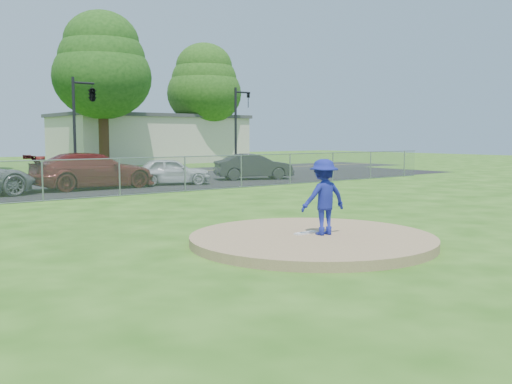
% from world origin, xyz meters
% --- Properties ---
extents(ground, '(120.00, 120.00, 0.00)m').
position_xyz_m(ground, '(0.00, 10.00, 0.00)').
color(ground, '#255512').
rests_on(ground, ground).
extents(pitchers_mound, '(5.40, 5.40, 0.20)m').
position_xyz_m(pitchers_mound, '(0.00, 0.00, 0.10)').
color(pitchers_mound, '#90734F').
rests_on(pitchers_mound, ground).
extents(pitching_rubber, '(0.60, 0.15, 0.04)m').
position_xyz_m(pitching_rubber, '(0.00, 0.20, 0.22)').
color(pitching_rubber, white).
rests_on(pitching_rubber, pitchers_mound).
extents(chain_link_fence, '(40.00, 0.06, 1.50)m').
position_xyz_m(chain_link_fence, '(0.00, 12.00, 0.75)').
color(chain_link_fence, gray).
rests_on(chain_link_fence, ground).
extents(parking_lot, '(50.00, 8.00, 0.01)m').
position_xyz_m(parking_lot, '(0.00, 16.50, 0.01)').
color(parking_lot, black).
rests_on(parking_lot, ground).
extents(street, '(60.00, 7.00, 0.01)m').
position_xyz_m(street, '(0.00, 24.00, 0.00)').
color(street, black).
rests_on(street, ground).
extents(commercial_building, '(16.40, 9.40, 4.30)m').
position_xyz_m(commercial_building, '(16.00, 38.00, 2.16)').
color(commercial_building, beige).
rests_on(commercial_building, ground).
extents(tree_right, '(7.28, 7.28, 11.63)m').
position_xyz_m(tree_right, '(9.00, 32.00, 7.65)').
color(tree_right, '#351F13').
rests_on(tree_right, ground).
extents(tree_far_right, '(6.72, 6.72, 10.74)m').
position_xyz_m(tree_far_right, '(20.00, 35.00, 7.06)').
color(tree_far_right, '#382114').
rests_on(tree_far_right, ground).
extents(traffic_signal_center, '(1.42, 2.48, 5.60)m').
position_xyz_m(traffic_signal_center, '(3.97, 22.00, 4.61)').
color(traffic_signal_center, black).
rests_on(traffic_signal_center, ground).
extents(traffic_signal_right, '(1.28, 0.20, 5.60)m').
position_xyz_m(traffic_signal_right, '(14.24, 22.00, 3.36)').
color(traffic_signal_right, black).
rests_on(traffic_signal_right, ground).
extents(pitcher, '(1.17, 0.80, 1.67)m').
position_xyz_m(pitcher, '(0.24, -0.10, 1.04)').
color(pitcher, navy).
rests_on(pitcher, pitchers_mound).
extents(parked_car_darkred, '(5.62, 2.33, 1.62)m').
position_xyz_m(parked_car_darkred, '(1.45, 15.73, 0.82)').
color(parked_car_darkred, maroon).
rests_on(parked_car_darkred, parking_lot).
extents(parked_car_pearl, '(4.13, 2.84, 1.31)m').
position_xyz_m(parked_car_pearl, '(5.29, 15.47, 0.66)').
color(parked_car_pearl, silver).
rests_on(parked_car_pearl, parking_lot).
extents(parked_car_charcoal, '(4.49, 2.98, 1.40)m').
position_xyz_m(parked_car_charcoal, '(10.60, 15.68, 0.71)').
color(parked_car_charcoal, black).
rests_on(parked_car_charcoal, parking_lot).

